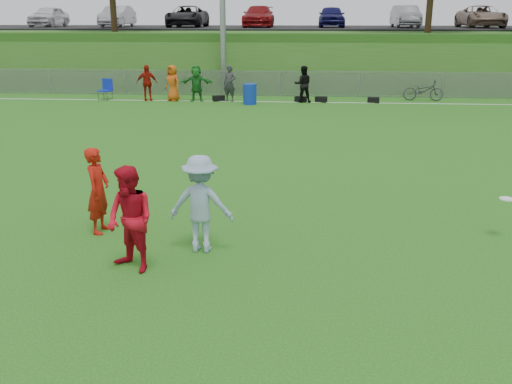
# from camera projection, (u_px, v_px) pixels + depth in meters

# --- Properties ---
(ground) EXTENTS (120.00, 120.00, 0.00)m
(ground) POSITION_uv_depth(u_px,v_px,m) (238.00, 254.00, 9.96)
(ground) COLOR #1A5A13
(ground) RESTS_ON ground
(sideline_far) EXTENTS (60.00, 0.10, 0.01)m
(sideline_far) POSITION_uv_depth(u_px,v_px,m) (279.00, 102.00, 27.07)
(sideline_far) COLOR white
(sideline_far) RESTS_ON ground
(fence) EXTENTS (58.00, 0.06, 1.30)m
(fence) POSITION_uv_depth(u_px,v_px,m) (281.00, 83.00, 28.78)
(fence) COLOR gray
(fence) RESTS_ON ground
(berm) EXTENTS (120.00, 18.00, 3.00)m
(berm) POSITION_uv_depth(u_px,v_px,m) (287.00, 52.00, 38.99)
(berm) COLOR #285818
(berm) RESTS_ON ground
(parking_lot) EXTENTS (120.00, 12.00, 0.10)m
(parking_lot) POSITION_uv_depth(u_px,v_px,m) (288.00, 28.00, 40.43)
(parking_lot) COLOR black
(parking_lot) RESTS_ON berm
(car_row) EXTENTS (32.04, 5.18, 1.44)m
(car_row) POSITION_uv_depth(u_px,v_px,m) (271.00, 16.00, 39.33)
(car_row) COLOR silver
(car_row) RESTS_ON parking_lot
(spectator_row) EXTENTS (8.45, 0.90, 1.69)m
(spectator_row) POSITION_uv_depth(u_px,v_px,m) (210.00, 83.00, 27.07)
(spectator_row) COLOR #A6160B
(spectator_row) RESTS_ON ground
(gear_bags) EXTENTS (7.95, 0.53, 0.26)m
(gear_bags) POSITION_uv_depth(u_px,v_px,m) (303.00, 99.00, 27.05)
(gear_bags) COLOR black
(gear_bags) RESTS_ON ground
(player_red_left) EXTENTS (0.44, 0.63, 1.66)m
(player_red_left) POSITION_uv_depth(u_px,v_px,m) (98.00, 191.00, 10.76)
(player_red_left) COLOR #B4170C
(player_red_left) RESTS_ON ground
(player_red_center) EXTENTS (1.07, 1.01, 1.75)m
(player_red_center) POSITION_uv_depth(u_px,v_px,m) (130.00, 220.00, 9.11)
(player_red_center) COLOR red
(player_red_center) RESTS_ON ground
(player_blue) EXTENTS (1.15, 0.70, 1.73)m
(player_blue) POSITION_uv_depth(u_px,v_px,m) (201.00, 204.00, 9.88)
(player_blue) COLOR #91ADC9
(player_blue) RESTS_ON ground
(frisbee) EXTENTS (0.26, 0.26, 0.02)m
(frisbee) POSITION_uv_depth(u_px,v_px,m) (507.00, 199.00, 10.48)
(frisbee) COLOR white
(frisbee) RESTS_ON ground
(recycling_bin) EXTENTS (0.81, 0.81, 0.93)m
(recycling_bin) POSITION_uv_depth(u_px,v_px,m) (250.00, 94.00, 26.27)
(recycling_bin) COLOR #1032B2
(recycling_bin) RESTS_ON ground
(camp_chair) EXTENTS (0.68, 0.69, 1.00)m
(camp_chair) POSITION_uv_depth(u_px,v_px,m) (105.00, 94.00, 27.67)
(camp_chair) COLOR #1025AE
(camp_chair) RESTS_ON ground
(bicycle) EXTENTS (1.93, 0.82, 0.99)m
(bicycle) POSITION_uv_depth(u_px,v_px,m) (423.00, 90.00, 27.34)
(bicycle) COLOR #333335
(bicycle) RESTS_ON ground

